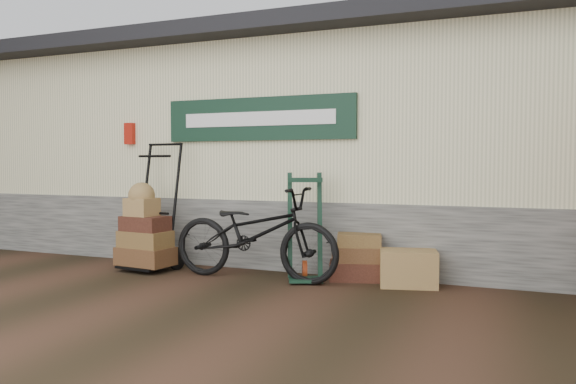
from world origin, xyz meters
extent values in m
plane|color=black|center=(0.00, 0.00, 0.00)|extent=(80.00, 80.00, 0.00)
cube|color=#4C4C47|center=(0.00, 2.75, 0.45)|extent=(14.00, 3.54, 0.90)
cube|color=#C2C08E|center=(0.00, 2.75, 1.95)|extent=(14.00, 3.50, 2.10)
cube|color=black|center=(0.00, 2.60, 3.10)|extent=(14.40, 4.10, 0.20)
cube|color=black|center=(-0.30, 0.97, 1.95)|extent=(2.60, 0.06, 0.55)
cube|color=white|center=(-0.30, 0.94, 1.95)|extent=(2.10, 0.01, 0.18)
cube|color=#A8180C|center=(-2.30, 0.97, 1.80)|extent=(0.14, 0.10, 0.30)
cube|color=brown|center=(1.67, 0.73, 0.20)|extent=(0.70, 0.55, 0.41)
imported|color=black|center=(-0.08, 0.40, 0.61)|extent=(0.76, 2.12, 1.23)
camera|label=1|loc=(2.77, -5.57, 1.39)|focal=35.00mm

